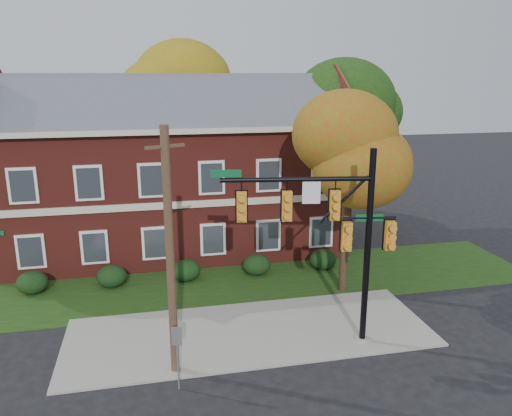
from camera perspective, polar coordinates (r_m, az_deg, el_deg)
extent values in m
plane|color=black|center=(19.13, -0.08, -15.55)|extent=(120.00, 120.00, 0.00)
cube|color=gray|center=(19.96, -0.70, -14.02)|extent=(14.00, 5.00, 0.08)
cube|color=#193811|center=(24.39, -3.07, -8.46)|extent=(30.00, 6.00, 0.04)
cube|color=maroon|center=(28.82, -9.02, 2.36)|extent=(18.00, 8.00, 7.00)
cube|color=beige|center=(28.26, -9.32, 9.54)|extent=(18.80, 8.80, 0.24)
cube|color=beige|center=(24.91, -8.46, 0.38)|extent=(18.00, 0.12, 0.35)
ellipsoid|color=black|center=(25.21, -24.19, -7.79)|extent=(1.40, 1.26, 1.05)
ellipsoid|color=black|center=(24.68, -16.17, -7.51)|extent=(1.40, 1.26, 1.05)
ellipsoid|color=black|center=(24.64, -7.98, -7.07)|extent=(1.40, 1.26, 1.05)
ellipsoid|color=black|center=(25.09, 0.06, -6.50)|extent=(1.40, 1.26, 1.05)
ellipsoid|color=black|center=(26.01, 7.66, -5.84)|extent=(1.40, 1.26, 1.05)
cylinder|color=black|center=(22.86, 10.13, -2.65)|extent=(0.36, 0.36, 5.76)
ellipsoid|color=red|center=(22.05, 10.56, 6.30)|extent=(4.25, 4.25, 3.60)
ellipsoid|color=red|center=(21.88, 12.54, 7.71)|extent=(3.50, 3.50, 3.00)
cylinder|color=black|center=(32.26, 10.79, 3.66)|extent=(0.36, 0.36, 7.04)
ellipsoid|color=black|center=(31.71, 11.18, 11.48)|extent=(5.95, 5.95, 5.04)
ellipsoid|color=black|center=(31.56, 13.12, 12.45)|extent=(4.90, 4.90, 4.20)
cylinder|color=black|center=(36.66, -8.23, 5.63)|extent=(0.36, 0.36, 7.68)
ellipsoid|color=#C16C10|center=(36.20, -8.52, 13.15)|extent=(6.46, 6.46, 5.47)
ellipsoid|color=#C16C10|center=(35.70, -6.93, 14.14)|extent=(5.32, 5.32, 4.56)
cylinder|color=gray|center=(19.80, 12.02, -14.50)|extent=(0.59, 0.59, 0.17)
cylinder|color=black|center=(18.33, 12.63, -4.71)|extent=(0.26, 0.26, 7.32)
cylinder|color=black|center=(17.07, 4.66, 3.28)|extent=(5.19, 0.95, 0.17)
cylinder|color=black|center=(17.96, 12.84, -1.10)|extent=(1.87, 0.36, 0.08)
cube|color=orange|center=(17.12, -1.65, 0.12)|extent=(0.50, 0.38, 1.21)
cube|color=orange|center=(17.24, 3.56, 0.21)|extent=(0.50, 0.38, 1.21)
cube|color=orange|center=(17.53, 8.99, 0.29)|extent=(0.50, 0.38, 1.21)
cube|color=silver|center=(17.25, 6.34, 1.76)|extent=(0.63, 0.14, 0.78)
cube|color=#0B582B|center=(16.85, -3.46, 3.94)|extent=(1.04, 0.20, 0.25)
cube|color=orange|center=(17.96, 10.31, -3.23)|extent=(0.50, 0.38, 1.21)
cube|color=orange|center=(18.39, 15.07, -3.08)|extent=(0.50, 0.38, 1.21)
cube|color=#0B582B|center=(17.96, 12.84, -1.10)|extent=(0.99, 0.19, 0.24)
cylinder|color=#43301F|center=(16.11, -9.79, -5.49)|extent=(0.37, 0.37, 8.29)
cube|color=#43301F|center=(15.25, -10.37, 6.93)|extent=(1.21, 0.63, 0.09)
cylinder|color=slate|center=(16.55, -8.93, -16.66)|extent=(0.07, 0.07, 2.18)
cube|color=slate|center=(16.15, -9.05, -14.26)|extent=(0.32, 0.08, 0.61)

